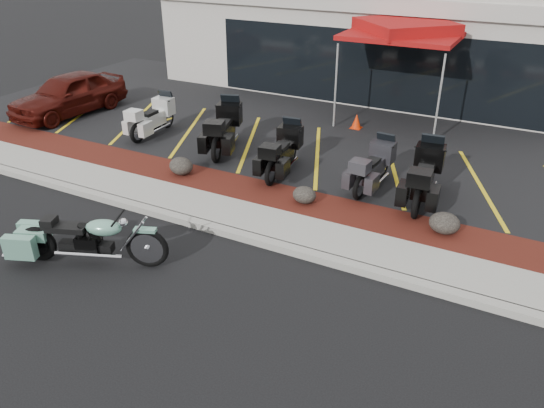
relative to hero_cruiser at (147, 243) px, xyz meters
The scene contains 18 objects.
ground 1.25m from the hero_cruiser, 47.70° to the left, with size 90.00×90.00×0.00m, color black.
curb 1.95m from the hero_cruiser, 66.43° to the left, with size 24.00×0.25×0.15m, color gray.
sidewalk 2.59m from the hero_cruiser, 72.75° to the left, with size 24.00×1.20×0.15m, color gray.
mulch_bed 3.74m from the hero_cruiser, 78.26° to the left, with size 24.00×1.20×0.16m, color black.
upper_lot 9.07m from the hero_cruiser, 85.22° to the left, with size 26.00×9.60×0.15m, color black.
dealership_building 15.38m from the hero_cruiser, 87.18° to the left, with size 18.00×8.16×4.00m.
boulder_left 4.02m from the hero_cruiser, 117.26° to the left, with size 0.64×0.53×0.45m, color black.
boulder_mid 3.94m from the hero_cruiser, 65.24° to the left, with size 0.56×0.46×0.39m, color black.
boulder_right 6.05m from the hero_cruiser, 37.44° to the left, with size 0.64×0.53×0.45m, color black.
hero_cruiser is the anchor object (origin of this frame).
touring_white 7.73m from the hero_cruiser, 124.80° to the left, with size 2.08×0.79×1.21m, color silver, non-canonical shape.
touring_black_front 6.65m from the hero_cruiser, 107.69° to the left, with size 2.42×0.92×1.41m, color black, non-canonical shape.
touring_black_mid 5.66m from the hero_cruiser, 86.81° to the left, with size 2.18×0.83×1.27m, color black, non-canonical shape.
touring_grey 6.48m from the hero_cruiser, 64.23° to the left, with size 2.04×0.78×1.19m, color #2A2A2E, non-canonical shape.
touring_black_rear 7.01m from the hero_cruiser, 55.53° to the left, with size 2.35×0.90×1.37m, color black, non-canonical shape.
parked_car 10.17m from the hero_cruiser, 144.10° to the left, with size 1.65×4.09×1.39m, color #400D09.
traffic_cone 9.15m from the hero_cruiser, 84.02° to the left, with size 0.31×0.31×0.46m, color red.
popup_canopy 10.96m from the hero_cruiser, 80.13° to the left, with size 3.84×3.84×3.17m.
Camera 1 is at (5.31, -7.30, 5.82)m, focal length 35.00 mm.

